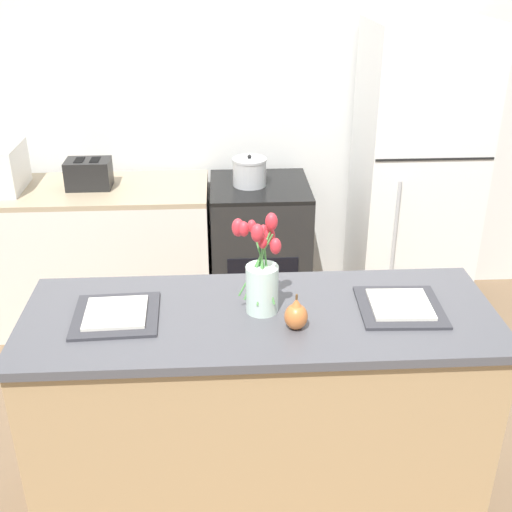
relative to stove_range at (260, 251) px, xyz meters
name	(u,v)px	position (x,y,z in m)	size (l,w,h in m)	color
ground_plane	(259,499)	(-0.10, -1.60, -0.45)	(10.00, 10.00, 0.00)	brown
back_wall	(240,96)	(-0.10, 0.40, 0.90)	(5.20, 0.08, 2.70)	silver
kitchen_island	(259,413)	(-0.10, -1.60, 0.03)	(1.80, 0.66, 0.96)	tan
back_counter	(75,256)	(-1.16, 0.00, 0.00)	(1.68, 0.60, 0.90)	silver
stove_range	(260,251)	(0.00, 0.00, 0.00)	(0.60, 0.61, 0.90)	black
refrigerator	(414,178)	(0.95, 0.00, 0.47)	(0.68, 0.67, 1.84)	white
flower_vase	(261,275)	(-0.09, -1.58, 0.66)	(0.17, 0.15, 0.40)	silver
pear_figurine	(296,315)	(0.02, -1.71, 0.56)	(0.09, 0.09, 0.14)	#C66B33
plate_setting_left	(116,314)	(-0.64, -1.59, 0.52)	(0.33, 0.33, 0.02)	#333338
plate_setting_right	(400,306)	(0.44, -1.59, 0.52)	(0.33, 0.33, 0.02)	#333338
toaster	(89,174)	(-1.02, 0.01, 0.54)	(0.28, 0.18, 0.17)	black
cooking_pot	(249,172)	(-0.06, -0.01, 0.53)	(0.21, 0.21, 0.19)	#B2B5B7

